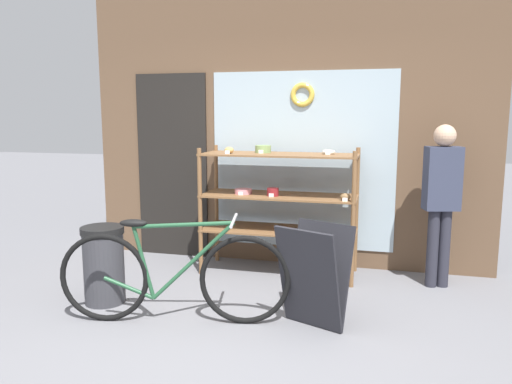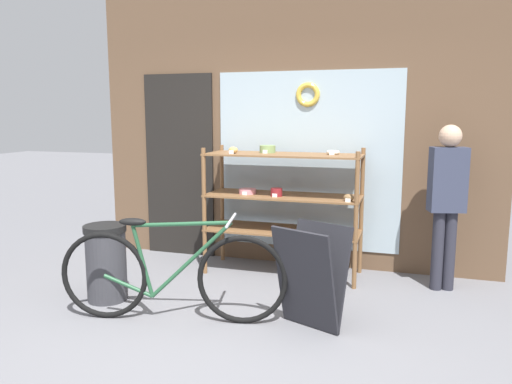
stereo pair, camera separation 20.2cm
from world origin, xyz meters
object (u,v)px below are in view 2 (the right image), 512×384
object	(u,v)px
sandwich_board	(311,277)
trash_bin	(106,260)
display_case	(282,194)
pedestrian	(447,195)
bicycle	(171,275)

from	to	relation	value
sandwich_board	trash_bin	bearing A→B (deg)	-158.14
display_case	pedestrian	bearing A→B (deg)	-0.70
display_case	trash_bin	size ratio (longest dim) A/B	2.32
bicycle	pedestrian	distance (m)	2.60
sandwich_board	pedestrian	bearing A→B (deg)	72.70
bicycle	sandwich_board	size ratio (longest dim) A/B	2.26
bicycle	trash_bin	size ratio (longest dim) A/B	2.65
display_case	bicycle	distance (m)	1.61
bicycle	pedestrian	bearing A→B (deg)	22.09
trash_bin	pedestrian	bearing A→B (deg)	22.37
display_case	bicycle	size ratio (longest dim) A/B	0.87
bicycle	display_case	bearing A→B (deg)	57.74
bicycle	sandwich_board	distance (m)	1.11
pedestrian	trash_bin	distance (m)	3.16
display_case	pedestrian	size ratio (longest dim) A/B	1.02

